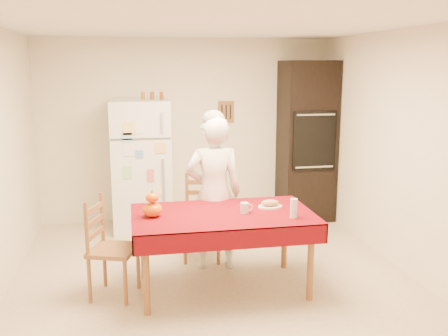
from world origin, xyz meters
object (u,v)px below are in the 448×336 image
object	(u,v)px
coffee_mug	(245,208)
chair_left	(107,244)
seated_woman	(214,193)
bread_plate	(270,207)
dining_table	(223,220)
refrigerator	(141,166)
pumpkin_lower	(153,210)
oven_cabinet	(306,141)
chair_far	(203,213)
wine_glass	(294,208)

from	to	relation	value
coffee_mug	chair_left	bearing A→B (deg)	175.38
seated_woman	bread_plate	world-z (taller)	seated_woman
chair_left	dining_table	bearing A→B (deg)	-73.89
dining_table	chair_left	size ratio (longest dim) A/B	1.79
refrigerator	pumpkin_lower	size ratio (longest dim) A/B	9.48
refrigerator	chair_left	size ratio (longest dim) A/B	1.79
oven_cabinet	chair_far	distance (m)	2.13
dining_table	chair_far	world-z (taller)	chair_far
bread_plate	chair_far	bearing A→B (deg)	125.40
chair_left	coffee_mug	bearing A→B (deg)	-75.12
chair_far	oven_cabinet	bearing A→B (deg)	47.57
pumpkin_lower	bread_plate	world-z (taller)	pumpkin_lower
wine_glass	oven_cabinet	bearing A→B (deg)	67.57
dining_table	chair_left	distance (m)	1.10
chair_far	pumpkin_lower	distance (m)	1.09
chair_left	coffee_mug	xyz separation A→B (m)	(1.28, -0.10, 0.30)
dining_table	bread_plate	distance (m)	0.50
wine_glass	pumpkin_lower	bearing A→B (deg)	168.15
dining_table	chair_left	world-z (taller)	chair_left
refrigerator	wine_glass	size ratio (longest dim) A/B	9.66
dining_table	chair_far	size ratio (longest dim) A/B	1.79
seated_woman	pumpkin_lower	size ratio (longest dim) A/B	9.08
chair_left	pumpkin_lower	size ratio (longest dim) A/B	5.30
coffee_mug	bread_plate	size ratio (longest dim) A/B	0.42
oven_cabinet	dining_table	size ratio (longest dim) A/B	1.29
coffee_mug	wine_glass	distance (m)	0.47
seated_woman	oven_cabinet	bearing A→B (deg)	-132.22
pumpkin_lower	wine_glass	world-z (taller)	wine_glass
oven_cabinet	bread_plate	distance (m)	2.30
refrigerator	wine_glass	distance (m)	2.65
coffee_mug	dining_table	bearing A→B (deg)	168.88
coffee_mug	pumpkin_lower	distance (m)	0.86
refrigerator	pumpkin_lower	world-z (taller)	refrigerator
oven_cabinet	wine_glass	bearing A→B (deg)	-112.43
dining_table	chair_far	distance (m)	0.89
refrigerator	oven_cabinet	xyz separation A→B (m)	(2.28, 0.05, 0.25)
chair_left	pumpkin_lower	bearing A→B (deg)	-78.41
bread_plate	pumpkin_lower	bearing A→B (deg)	-175.70
refrigerator	dining_table	xyz separation A→B (m)	(0.70, -2.04, -0.16)
bread_plate	wine_glass	bearing A→B (deg)	-70.88
wine_glass	chair_left	bearing A→B (deg)	169.14
chair_far	wine_glass	xyz separation A→B (m)	(0.68, -1.13, 0.34)
coffee_mug	chair_far	bearing A→B (deg)	106.39
coffee_mug	wine_glass	xyz separation A→B (m)	(0.41, -0.22, 0.04)
wine_glass	refrigerator	bearing A→B (deg)	119.72
chair_far	wine_glass	distance (m)	1.36
chair_far	pumpkin_lower	size ratio (longest dim) A/B	5.30
chair_far	pumpkin_lower	bearing A→B (deg)	-113.07
oven_cabinet	coffee_mug	bearing A→B (deg)	-122.93
oven_cabinet	wine_glass	xyz separation A→B (m)	(-0.97, -2.35, -0.25)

